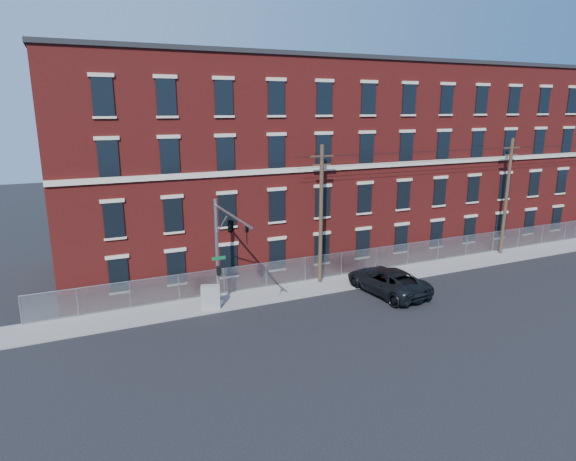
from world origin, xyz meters
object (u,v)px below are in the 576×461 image
at_px(utility_pole_near, 321,213).
at_px(utility_cabinet, 211,297).
at_px(traffic_signal_mast, 227,235).
at_px(pickup_truck, 387,281).

height_order(utility_pole_near, utility_cabinet, utility_pole_near).
distance_m(utility_pole_near, utility_cabinet, 9.80).
relative_size(traffic_signal_mast, utility_pole_near, 0.70).
height_order(pickup_truck, utility_cabinet, pickup_truck).
bearing_deg(pickup_truck, traffic_signal_mast, -6.88).
bearing_deg(traffic_signal_mast, pickup_truck, -0.80).
relative_size(utility_pole_near, pickup_truck, 1.54).
xyz_separation_m(traffic_signal_mast, utility_cabinet, (-0.61, 2.02, -4.52)).
distance_m(traffic_signal_mast, utility_pole_near, 8.70).
bearing_deg(traffic_signal_mast, utility_pole_near, 23.14).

